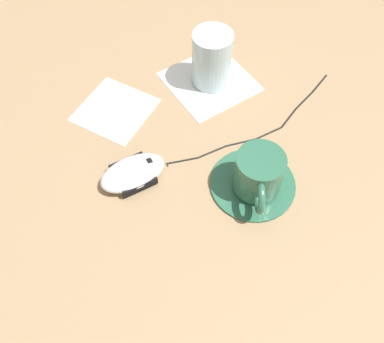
{
  "coord_description": "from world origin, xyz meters",
  "views": [
    {
      "loc": [
        -0.28,
        -0.32,
        0.57
      ],
      "look_at": [
        -0.07,
        -0.05,
        0.03
      ],
      "focal_mm": 40.0,
      "sensor_mm": 36.0,
      "label": 1
    }
  ],
  "objects_px": {
    "computer_mouse": "(133,173)",
    "drinking_glass": "(212,58)",
    "saucer": "(251,184)",
    "coffee_cup": "(257,175)"
  },
  "relations": [
    {
      "from": "coffee_cup",
      "to": "computer_mouse",
      "type": "distance_m",
      "value": 0.19
    },
    {
      "from": "computer_mouse",
      "to": "drinking_glass",
      "type": "relative_size",
      "value": 1.12
    },
    {
      "from": "coffee_cup",
      "to": "computer_mouse",
      "type": "xyz_separation_m",
      "value": [
        -0.13,
        0.13,
        -0.03
      ]
    },
    {
      "from": "computer_mouse",
      "to": "drinking_glass",
      "type": "bearing_deg",
      "value": 21.87
    },
    {
      "from": "drinking_glass",
      "to": "coffee_cup",
      "type": "bearing_deg",
      "value": -112.95
    },
    {
      "from": "saucer",
      "to": "computer_mouse",
      "type": "height_order",
      "value": "computer_mouse"
    },
    {
      "from": "coffee_cup",
      "to": "drinking_glass",
      "type": "distance_m",
      "value": 0.24
    },
    {
      "from": "computer_mouse",
      "to": "drinking_glass",
      "type": "distance_m",
      "value": 0.25
    },
    {
      "from": "coffee_cup",
      "to": "drinking_glass",
      "type": "xyz_separation_m",
      "value": [
        0.09,
        0.22,
        0.01
      ]
    },
    {
      "from": "saucer",
      "to": "coffee_cup",
      "type": "bearing_deg",
      "value": -97.38
    }
  ]
}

